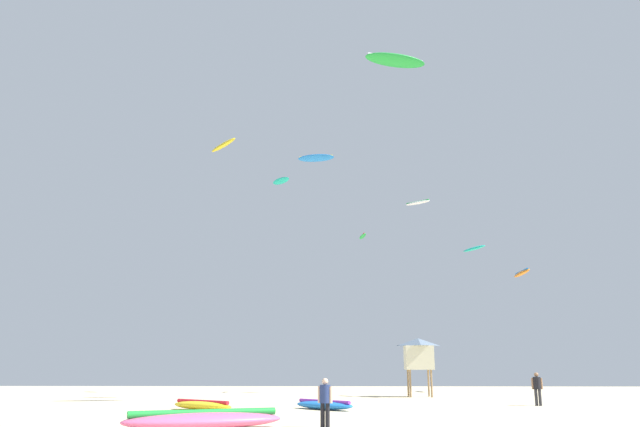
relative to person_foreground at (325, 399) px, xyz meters
The scene contains 14 objects.
person_foreground is the anchor object (origin of this frame).
person_midground 17.58m from the person_foreground, 50.02° to the left, with size 0.57×0.40×1.77m.
kite_grounded_near 9.81m from the person_foreground, 91.84° to the left, with size 3.52×3.58×0.49m.
kite_grounded_mid 4.12m from the person_foreground, 167.83° to the right, with size 5.47×3.65×0.65m.
kite_grounded_far 10.85m from the person_foreground, 124.82° to the left, with size 3.92×3.51×0.51m.
lifeguard_tower 25.35m from the person_foreground, 75.78° to the left, with size 2.30×2.30×4.15m.
kite_aloft_0 34.92m from the person_foreground, 76.47° to the left, with size 2.34×2.01×0.33m.
kite_aloft_1 39.06m from the person_foreground, 63.52° to the left, with size 1.17×3.62×0.76m.
kite_aloft_2 28.35m from the person_foreground, 66.32° to the left, with size 1.77×2.53×0.44m.
kite_aloft_3 34.26m from the person_foreground, 85.43° to the left, with size 0.79×2.13×0.44m.
kite_aloft_4 26.30m from the person_foreground, 74.34° to the left, with size 4.41×2.52×0.73m.
kite_aloft_5 26.71m from the person_foreground, 111.81° to the left, with size 2.75×3.12×0.78m.
kite_aloft_6 25.89m from the person_foreground, 93.25° to the left, with size 2.73×1.16×0.55m.
kite_aloft_7 36.17m from the person_foreground, 98.68° to the left, with size 2.03×2.13×0.55m.
Camera 1 is at (1.11, -15.26, 1.93)m, focal length 34.84 mm.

